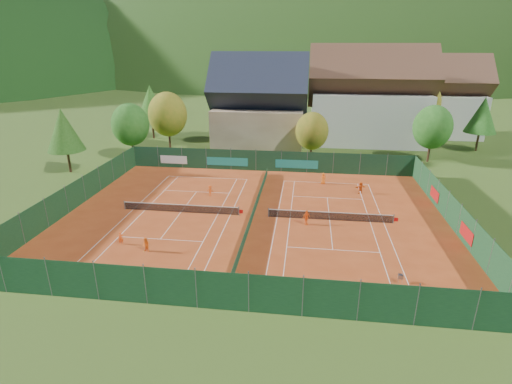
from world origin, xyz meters
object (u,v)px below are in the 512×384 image
object	(u,v)px
player_right_far_a	(323,178)
chalet	(260,109)
player_left_mid	(146,245)
player_left_far	(210,191)
hotel_block_a	(369,102)
player_right_far_b	(361,188)
hotel_block_b	(437,101)
player_left_near	(121,238)
player_right_near	(306,217)
ball_hopper	(400,276)

from	to	relation	value
player_right_far_a	chalet	bearing A→B (deg)	-74.94
player_left_mid	player_right_far_a	xyz separation A→B (m)	(15.96, 20.28, 0.07)
player_left_far	player_left_mid	bearing A→B (deg)	89.25
hotel_block_a	player_right_far_b	size ratio (longest dim) A/B	14.44
chalet	hotel_block_b	xyz separation A→B (m)	(33.00, 14.00, -0.01)
hotel_block_a	hotel_block_b	size ratio (longest dim) A/B	1.25
player_left_near	player_right_far_b	size ratio (longest dim) A/B	0.80
hotel_block_b	player_left_mid	world-z (taller)	hotel_block_b
player_right_near	player_right_far_a	distance (m)	12.97
player_left_far	player_right_far_a	bearing A→B (deg)	-146.87
player_right_far_a	player_right_far_b	xyz separation A→B (m)	(4.42, -3.06, 0.00)
player_left_mid	player_right_far_a	distance (m)	25.81
chalet	hotel_block_a	bearing A→B (deg)	17.53
hotel_block_b	player_right_far_a	distance (m)	39.96
hotel_block_b	player_right_far_b	bearing A→B (deg)	-116.75
ball_hopper	player_left_far	xyz separation A→B (m)	(-18.83, 16.27, 0.11)
chalet	player_left_mid	distance (m)	39.68
chalet	player_left_far	xyz separation A→B (m)	(-2.98, -24.74, -5.96)
chalet	player_left_mid	size ratio (longest dim) A/B	12.00
player_right_near	hotel_block_a	bearing A→B (deg)	33.39
ball_hopper	player_left_mid	size ratio (longest dim) A/B	0.59
player_left_mid	player_right_near	world-z (taller)	player_right_near
player_left_near	player_right_near	size ratio (longest dim) A/B	0.77
player_left_far	player_right_far_a	size ratio (longest dim) A/B	0.89
chalet	player_right_far_a	world-z (taller)	chalet
hotel_block_a	player_left_far	xyz separation A→B (m)	(-21.98, -30.74, -6.72)
player_left_far	player_right_near	distance (m)	13.33
chalet	player_right_near	xyz separation A→B (m)	(8.57, -31.39, -5.84)
player_left_mid	player_right_near	distance (m)	15.80
player_left_mid	hotel_block_a	bearing A→B (deg)	85.47
player_right_near	player_right_far_a	size ratio (longest dim) A/B	1.05
hotel_block_a	chalet	bearing A→B (deg)	-162.47
player_right_far_a	player_right_near	bearing A→B (deg)	66.24
player_left_mid	player_right_far_a	bearing A→B (deg)	75.75
ball_hopper	player_right_near	world-z (taller)	player_right_near
player_right_near	player_right_far_a	bearing A→B (deg)	39.90
player_right_near	player_right_far_b	world-z (taller)	player_right_near
hotel_block_b	player_left_far	distance (m)	53.20
chalet	player_right_far_a	xyz separation A→B (m)	(10.62, -18.58, -5.88)
chalet	player_right_far_a	bearing A→B (deg)	-60.26
player_left_far	player_right_near	bearing A→B (deg)	158.83
chalet	player_left_near	size ratio (longest dim) A/B	13.49
hotel_block_b	player_left_mid	distance (m)	65.58
player_left_near	chalet	bearing A→B (deg)	49.13
player_left_mid	chalet	bearing A→B (deg)	106.12
hotel_block_a	player_right_far_a	world-z (taller)	hotel_block_a
player_left_near	player_left_far	bearing A→B (deg)	39.60
hotel_block_a	player_left_mid	world-z (taller)	hotel_block_a
player_left_mid	player_right_far_a	world-z (taller)	player_right_far_a
player_left_near	player_right_far_a	distance (m)	26.89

